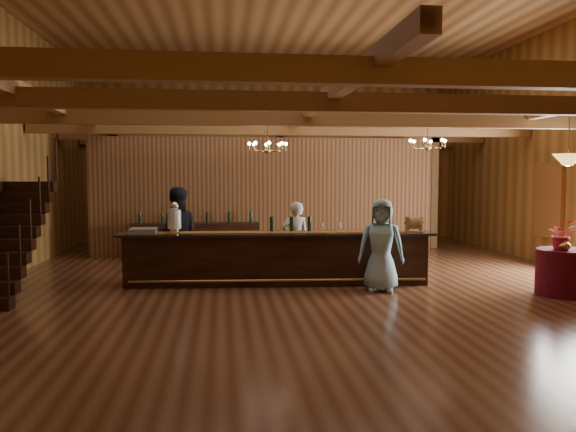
{
  "coord_description": "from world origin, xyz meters",
  "views": [
    {
      "loc": [
        -1.62,
        -11.23,
        2.15
      ],
      "look_at": [
        -0.26,
        0.35,
        1.27
      ],
      "focal_mm": 35.0,
      "sensor_mm": 36.0,
      "label": 1
    }
  ],
  "objects": [
    {
      "name": "bar_bottle_1",
      "position": [
        -0.27,
        -0.34,
        1.17
      ],
      "size": [
        0.07,
        0.07,
        0.3
      ],
      "primitive_type": "cylinder",
      "color": "black",
      "rests_on": "tasting_bar"
    },
    {
      "name": "wall_front",
      "position": [
        0.0,
        -7.0,
        2.75
      ],
      "size": [
        12.0,
        0.1,
        5.5
      ],
      "primitive_type": "cube",
      "color": "#9F6F33",
      "rests_on": "floor"
    },
    {
      "name": "table_flowers",
      "position": [
        4.32,
        -2.03,
        1.08
      ],
      "size": [
        0.53,
        0.47,
        0.52
      ],
      "primitive_type": "imported",
      "rotation": [
        0.0,
        0.0,
        0.15
      ],
      "color": "#B31C33",
      "rests_on": "round_table"
    },
    {
      "name": "beam_grid",
      "position": [
        0.0,
        0.51,
        3.24
      ],
      "size": [
        11.9,
        13.9,
        0.39
      ],
      "color": "brown",
      "rests_on": "wall_left"
    },
    {
      "name": "floor",
      "position": [
        0.0,
        0.0,
        0.0
      ],
      "size": [
        14.0,
        14.0,
        0.0
      ],
      "primitive_type": "plane",
      "color": "brown",
      "rests_on": "ground"
    },
    {
      "name": "raffle_drum",
      "position": [
        2.11,
        -0.66,
        1.19
      ],
      "size": [
        0.34,
        0.24,
        0.3
      ],
      "color": "brown",
      "rests_on": "tasting_bar"
    },
    {
      "name": "window_right_back",
      "position": [
        5.95,
        1.0,
        1.55
      ],
      "size": [
        0.12,
        1.05,
        1.75
      ],
      "primitive_type": "cube",
      "color": "white",
      "rests_on": "wall_right"
    },
    {
      "name": "staircase",
      "position": [
        -5.45,
        -0.74,
        1.0
      ],
      "size": [
        1.0,
        2.8,
        2.0
      ],
      "color": "black",
      "rests_on": "floor"
    },
    {
      "name": "guest",
      "position": [
        1.26,
        -1.31,
        0.85
      ],
      "size": [
        0.96,
        0.76,
        1.7
      ],
      "primitive_type": "imported",
      "rotation": [
        0.0,
        0.0,
        -0.3
      ],
      "color": "#86B8D0",
      "rests_on": "floor"
    },
    {
      "name": "backroom_boxes",
      "position": [
        -0.29,
        5.5,
        0.53
      ],
      "size": [
        4.1,
        0.6,
        1.1
      ],
      "color": "black",
      "rests_on": "floor"
    },
    {
      "name": "bar_bottle_0",
      "position": [
        -0.66,
        -0.32,
        1.17
      ],
      "size": [
        0.07,
        0.07,
        0.3
      ],
      "primitive_type": "cylinder",
      "color": "black",
      "rests_on": "tasting_bar"
    },
    {
      "name": "support_posts",
      "position": [
        0.0,
        -0.5,
        1.6
      ],
      "size": [
        9.2,
        10.2,
        3.2
      ],
      "color": "brown",
      "rests_on": "floor"
    },
    {
      "name": "bartender",
      "position": [
        -0.12,
        0.19,
        0.79
      ],
      "size": [
        0.59,
        0.41,
        1.58
      ],
      "primitive_type": "imported",
      "rotation": [
        0.0,
        0.0,
        3.19
      ],
      "color": "silver",
      "rests_on": "floor"
    },
    {
      "name": "staff_second",
      "position": [
        -2.54,
        0.21,
        0.94
      ],
      "size": [
        0.98,
        0.8,
        1.89
      ],
      "primitive_type": "imported",
      "rotation": [
        0.0,
        0.0,
        3.24
      ],
      "color": "black",
      "rests_on": "floor"
    },
    {
      "name": "glass_rack_tray",
      "position": [
        -3.12,
        -0.32,
        1.07
      ],
      "size": [
        0.5,
        0.5,
        0.1
      ],
      "primitive_type": "cube",
      "color": "gray",
      "rests_on": "tasting_bar"
    },
    {
      "name": "bar_bottle_2",
      "position": [
        0.08,
        -0.36,
        1.17
      ],
      "size": [
        0.07,
        0.07,
        0.3
      ],
      "primitive_type": "cylinder",
      "color": "black",
      "rests_on": "tasting_bar"
    },
    {
      "name": "pendant_lamp",
      "position": [
        4.39,
        -2.03,
        2.4
      ],
      "size": [
        0.52,
        0.52,
        0.9
      ],
      "color": "#B78B48",
      "rests_on": "beam_grid"
    },
    {
      "name": "round_table",
      "position": [
        4.39,
        -2.03,
        0.41
      ],
      "size": [
        0.95,
        0.95,
        0.82
      ],
      "primitive_type": "cylinder",
      "color": "#4E0E17",
      "rests_on": "floor"
    },
    {
      "name": "beverage_dispenser",
      "position": [
        -2.54,
        -0.26,
        1.3
      ],
      "size": [
        0.26,
        0.26,
        0.6
      ],
      "color": "silver",
      "rests_on": "tasting_bar"
    },
    {
      "name": "backbar_shelf",
      "position": [
        -2.29,
        3.15,
        0.45
      ],
      "size": [
        3.2,
        0.53,
        0.9
      ],
      "primitive_type": "cube",
      "rotation": [
        0.0,
        0.0,
        0.01
      ],
      "color": "black",
      "rests_on": "floor"
    },
    {
      "name": "chandelier_left",
      "position": [
        -0.68,
        0.43,
        2.72
      ],
      "size": [
        0.8,
        0.8,
        0.64
      ],
      "color": "#B78B48",
      "rests_on": "beam_grid"
    },
    {
      "name": "ceiling",
      "position": [
        0.0,
        0.0,
        5.5
      ],
      "size": [
        14.0,
        14.0,
        0.0
      ],
      "primitive_type": "plane",
      "rotation": [
        3.14,
        0.0,
        0.0
      ],
      "color": "#A27440",
      "rests_on": "wall_back"
    },
    {
      "name": "table_vase",
      "position": [
        4.3,
        -2.16,
        0.98
      ],
      "size": [
        0.18,
        0.18,
        0.33
      ],
      "primitive_type": "imported",
      "rotation": [
        0.0,
        0.0,
        0.11
      ],
      "color": "#B78B48",
      "rests_on": "round_table"
    },
    {
      "name": "floor_plant",
      "position": [
        2.23,
        3.83,
        0.56
      ],
      "size": [
        0.74,
        0.66,
        1.12
      ],
      "primitive_type": "imported",
      "rotation": [
        0.0,
        0.0,
        0.31
      ],
      "color": "#337435",
      "rests_on": "floor"
    },
    {
      "name": "partition_wall",
      "position": [
        -0.5,
        3.5,
        1.55
      ],
      "size": [
        9.0,
        0.18,
        3.1
      ],
      "primitive_type": "cube",
      "color": "brown",
      "rests_on": "floor"
    },
    {
      "name": "wall_back",
      "position": [
        0.0,
        7.0,
        2.75
      ],
      "size": [
        12.0,
        0.1,
        5.5
      ],
      "primitive_type": "cube",
      "color": "#9F6F33",
      "rests_on": "floor"
    },
    {
      "name": "tasting_bar",
      "position": [
        -0.57,
        -0.44,
        0.52
      ],
      "size": [
        6.13,
        1.17,
        1.03
      ],
      "rotation": [
        0.0,
        0.0,
        -0.06
      ],
      "color": "black",
      "rests_on": "floor"
    },
    {
      "name": "chandelier_right",
      "position": [
        2.75,
        0.39,
        2.8
      ],
      "size": [
        0.8,
        0.8,
        0.55
      ],
      "color": "#B78B48",
      "rests_on": "beam_grid"
    }
  ]
}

